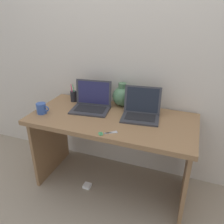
{
  "coord_description": "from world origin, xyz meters",
  "views": [
    {
      "loc": [
        0.6,
        -1.62,
        1.62
      ],
      "look_at": [
        0.0,
        0.0,
        0.79
      ],
      "focal_mm": 36.16,
      "sensor_mm": 36.0,
      "label": 1
    }
  ],
  "objects_px": {
    "laptop_right": "(141,109)",
    "green_vase": "(122,96)",
    "pen_cup": "(74,96)",
    "power_brick": "(87,186)",
    "scissors": "(104,133)",
    "laptop_left": "(92,102)",
    "coffee_mug": "(42,108)"
  },
  "relations": [
    {
      "from": "laptop_right",
      "to": "power_brick",
      "type": "bearing_deg",
      "value": -151.8
    },
    {
      "from": "laptop_right",
      "to": "coffee_mug",
      "type": "xyz_separation_m",
      "value": [
        -0.84,
        -0.25,
        -0.02
      ]
    },
    {
      "from": "laptop_right",
      "to": "coffee_mug",
      "type": "height_order",
      "value": "laptop_right"
    },
    {
      "from": "laptop_right",
      "to": "coffee_mug",
      "type": "distance_m",
      "value": 0.88
    },
    {
      "from": "coffee_mug",
      "to": "laptop_left",
      "type": "bearing_deg",
      "value": 34.4
    },
    {
      "from": "laptop_right",
      "to": "scissors",
      "type": "relative_size",
      "value": 2.51
    },
    {
      "from": "coffee_mug",
      "to": "scissors",
      "type": "bearing_deg",
      "value": -11.61
    },
    {
      "from": "laptop_right",
      "to": "pen_cup",
      "type": "distance_m",
      "value": 0.72
    },
    {
      "from": "green_vase",
      "to": "coffee_mug",
      "type": "bearing_deg",
      "value": -145.69
    },
    {
      "from": "pen_cup",
      "to": "power_brick",
      "type": "relative_size",
      "value": 2.6
    },
    {
      "from": "coffee_mug",
      "to": "pen_cup",
      "type": "relative_size",
      "value": 0.68
    },
    {
      "from": "pen_cup",
      "to": "coffee_mug",
      "type": "bearing_deg",
      "value": -110.15
    },
    {
      "from": "scissors",
      "to": "power_brick",
      "type": "relative_size",
      "value": 1.94
    },
    {
      "from": "pen_cup",
      "to": "power_brick",
      "type": "xyz_separation_m",
      "value": [
        0.27,
        -0.33,
        -0.78
      ]
    },
    {
      "from": "coffee_mug",
      "to": "power_brick",
      "type": "bearing_deg",
      "value": 1.82
    },
    {
      "from": "laptop_left",
      "to": "green_vase",
      "type": "xyz_separation_m",
      "value": [
        0.24,
        0.16,
        0.03
      ]
    },
    {
      "from": "scissors",
      "to": "coffee_mug",
      "type": "bearing_deg",
      "value": 168.39
    },
    {
      "from": "laptop_left",
      "to": "laptop_right",
      "type": "relative_size",
      "value": 1.08
    },
    {
      "from": "pen_cup",
      "to": "scissors",
      "type": "bearing_deg",
      "value": -42.45
    },
    {
      "from": "laptop_right",
      "to": "green_vase",
      "type": "bearing_deg",
      "value": 143.5
    },
    {
      "from": "green_vase",
      "to": "coffee_mug",
      "type": "height_order",
      "value": "green_vase"
    },
    {
      "from": "laptop_left",
      "to": "green_vase",
      "type": "distance_m",
      "value": 0.29
    },
    {
      "from": "green_vase",
      "to": "pen_cup",
      "type": "height_order",
      "value": "green_vase"
    },
    {
      "from": "green_vase",
      "to": "scissors",
      "type": "bearing_deg",
      "value": -85.61
    },
    {
      "from": "power_brick",
      "to": "pen_cup",
      "type": "bearing_deg",
      "value": 129.11
    },
    {
      "from": "laptop_right",
      "to": "power_brick",
      "type": "relative_size",
      "value": 4.87
    },
    {
      "from": "green_vase",
      "to": "pen_cup",
      "type": "bearing_deg",
      "value": -171.77
    },
    {
      "from": "laptop_left",
      "to": "laptop_right",
      "type": "distance_m",
      "value": 0.47
    },
    {
      "from": "scissors",
      "to": "pen_cup",
      "type": "bearing_deg",
      "value": 137.55
    },
    {
      "from": "laptop_left",
      "to": "scissors",
      "type": "bearing_deg",
      "value": -54.03
    },
    {
      "from": "laptop_left",
      "to": "power_brick",
      "type": "relative_size",
      "value": 5.25
    },
    {
      "from": "laptop_left",
      "to": "scissors",
      "type": "distance_m",
      "value": 0.49
    }
  ]
}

